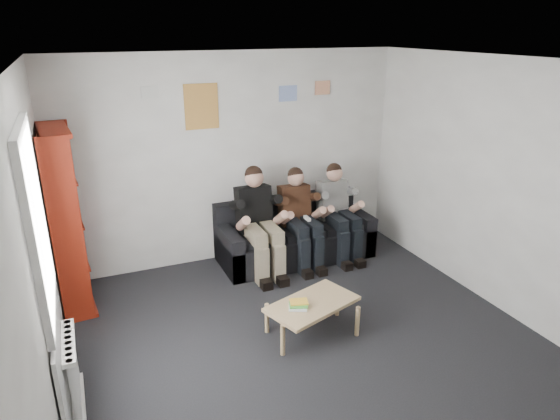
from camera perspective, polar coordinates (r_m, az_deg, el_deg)
name	(u,v)px	position (r m, az deg, el deg)	size (l,w,h in m)	color
room_shell	(324,226)	(4.32, 5.11, -1.87)	(5.00, 5.00, 5.00)	black
sofa	(294,237)	(6.76, 1.63, -3.14)	(2.04, 0.83, 0.79)	black
bookshelf	(67,220)	(5.86, -23.16, -1.04)	(0.30, 0.90, 2.01)	maroon
coffee_table	(312,306)	(5.12, 3.71, -10.91)	(0.92, 0.50, 0.37)	tan
game_cases	(298,305)	(5.01, 2.10, -10.77)	(0.22, 0.19, 0.04)	silver
person_left	(260,223)	(6.24, -2.34, -1.47)	(0.43, 0.92, 1.35)	black
person_middle	(301,218)	(6.47, 2.37, -0.97)	(0.39, 0.84, 1.27)	#4B2B19
person_right	(339,213)	(6.71, 6.76, -0.29)	(0.39, 0.84, 1.26)	silver
radiator	(73,371)	(4.56, -22.54, -16.66)	(0.10, 0.64, 0.60)	white
window	(50,300)	(4.21, -24.80, -9.30)	(0.05, 1.30, 2.36)	white
poster_large	(201,107)	(6.26, -8.97, 11.60)	(0.42, 0.01, 0.55)	#D2C64A
poster_blue	(288,93)	(6.62, 0.92, 13.18)	(0.25, 0.01, 0.20)	#477CF1
poster_pink	(322,88)	(6.83, 4.87, 13.75)	(0.22, 0.01, 0.18)	#D0418E
poster_sign	(150,92)	(6.11, -14.66, 12.89)	(0.20, 0.01, 0.14)	silver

